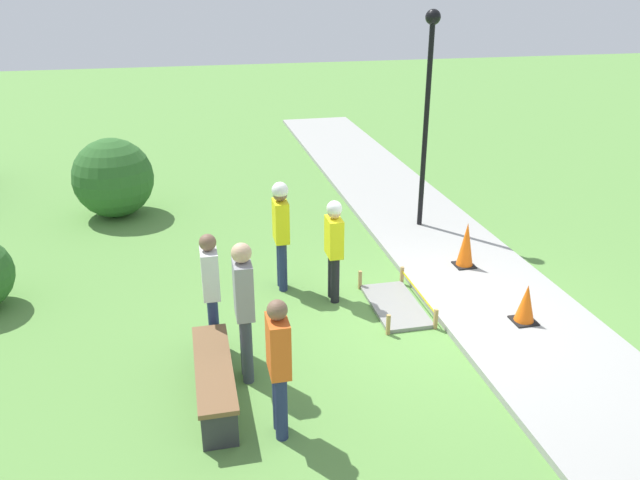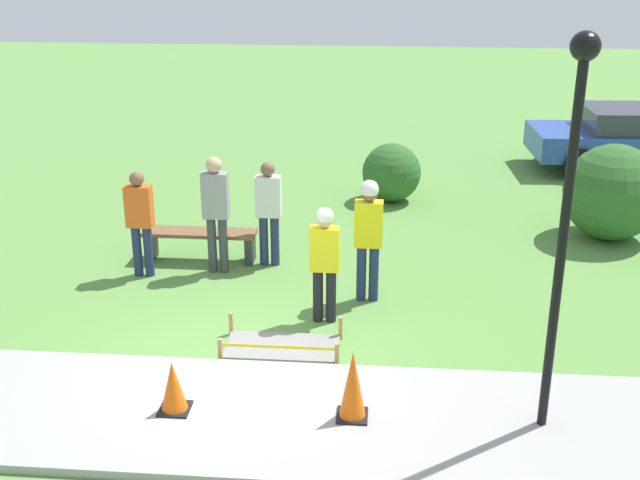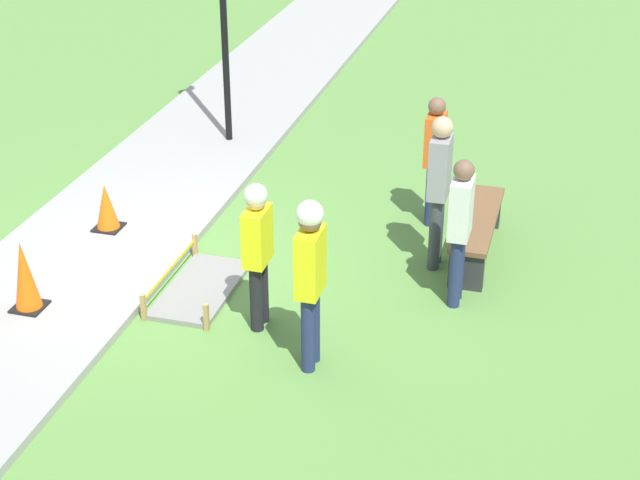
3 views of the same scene
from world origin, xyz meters
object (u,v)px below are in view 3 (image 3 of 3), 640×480
(traffic_cone_near_patch, at_px, (106,207))
(worker_assistant, at_px, (310,270))
(park_bench, at_px, (477,228))
(worker_supervisor, at_px, (258,245))
(bystander_in_white_shirt, at_px, (439,183))
(bystander_in_orange_shirt, at_px, (434,153))
(bystander_in_gray_shirt, at_px, (460,224))
(traffic_cone_far_patch, at_px, (25,276))

(traffic_cone_near_patch, distance_m, worker_assistant, 3.88)
(park_bench, bearing_deg, worker_supervisor, -42.45)
(worker_assistant, xyz_separation_m, bystander_in_white_shirt, (-2.38, 0.84, -0.02))
(traffic_cone_near_patch, xyz_separation_m, worker_supervisor, (1.46, 2.51, 0.58))
(worker_supervisor, relative_size, bystander_in_white_shirt, 0.88)
(park_bench, distance_m, worker_supervisor, 3.04)
(traffic_cone_near_patch, relative_size, park_bench, 0.32)
(worker_supervisor, distance_m, bystander_in_orange_shirt, 3.23)
(traffic_cone_near_patch, xyz_separation_m, bystander_in_white_shirt, (-0.35, 4.08, 0.68))
(bystander_in_gray_shirt, bearing_deg, traffic_cone_near_patch, -95.32)
(bystander_in_white_shirt, bearing_deg, traffic_cone_near_patch, -85.10)
(worker_supervisor, bearing_deg, bystander_in_gray_shirt, 118.36)
(traffic_cone_near_patch, bearing_deg, bystander_in_gray_shirt, 84.68)
(bystander_in_white_shirt, bearing_deg, worker_assistant, -19.57)
(traffic_cone_far_patch, bearing_deg, worker_supervisor, 101.52)
(traffic_cone_near_patch, distance_m, bystander_in_gray_shirt, 4.50)
(bystander_in_orange_shirt, distance_m, bystander_in_gray_shirt, 1.99)
(bystander_in_gray_shirt, bearing_deg, worker_supervisor, -61.64)
(park_bench, relative_size, worker_assistant, 1.01)
(bystander_in_white_shirt, bearing_deg, worker_supervisor, -41.05)
(traffic_cone_far_patch, xyz_separation_m, worker_assistant, (0.06, 3.20, 0.60))
(traffic_cone_far_patch, relative_size, park_bench, 0.44)
(park_bench, distance_m, bystander_in_gray_shirt, 1.30)
(traffic_cone_far_patch, distance_m, bystander_in_gray_shirt, 4.70)
(bystander_in_orange_shirt, height_order, bystander_in_white_shirt, bystander_in_white_shirt)
(worker_assistant, distance_m, bystander_in_white_shirt, 2.52)
(park_bench, height_order, worker_supervisor, worker_supervisor)
(bystander_in_orange_shirt, height_order, bystander_in_gray_shirt, bystander_in_gray_shirt)
(worker_supervisor, bearing_deg, traffic_cone_far_patch, -78.48)
(traffic_cone_near_patch, bearing_deg, bystander_in_orange_shirt, 111.13)
(park_bench, distance_m, bystander_in_white_shirt, 0.92)
(traffic_cone_far_patch, height_order, worker_assistant, worker_assistant)
(traffic_cone_near_patch, xyz_separation_m, traffic_cone_far_patch, (1.96, 0.04, 0.10))
(park_bench, xyz_separation_m, bystander_in_orange_shirt, (-0.75, -0.68, 0.59))
(worker_supervisor, xyz_separation_m, bystander_in_white_shirt, (-1.81, 1.58, 0.10))
(bystander_in_orange_shirt, bearing_deg, bystander_in_white_shirt, 12.11)
(traffic_cone_far_patch, distance_m, park_bench, 5.23)
(bystander_in_gray_shirt, bearing_deg, traffic_cone_far_patch, -70.64)
(traffic_cone_near_patch, height_order, bystander_in_gray_shirt, bystander_in_gray_shirt)
(traffic_cone_near_patch, height_order, bystander_in_orange_shirt, bystander_in_orange_shirt)
(worker_assistant, distance_m, bystander_in_orange_shirt, 3.56)
(traffic_cone_far_patch, height_order, bystander_in_orange_shirt, bystander_in_orange_shirt)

